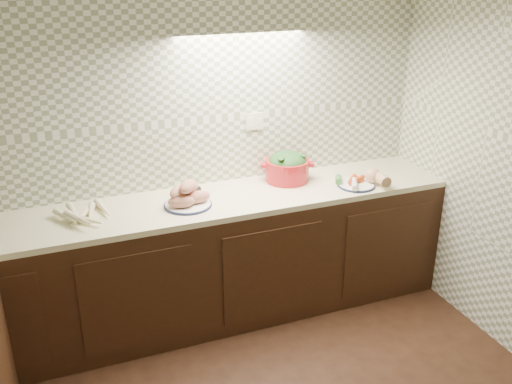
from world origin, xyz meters
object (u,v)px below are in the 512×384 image
object	(u,v)px
dutch_oven	(287,167)
onion_bowl	(191,190)
veg_plate	(363,179)
sweet_potato_plate	(187,196)
parsnip_pile	(89,212)

from	to	relation	value
dutch_oven	onion_bowl	bearing A→B (deg)	-161.10
onion_bowl	veg_plate	size ratio (longest dim) A/B	0.38
veg_plate	onion_bowl	bearing A→B (deg)	167.34
onion_bowl	dutch_oven	distance (m)	0.72
sweet_potato_plate	dutch_oven	size ratio (longest dim) A/B	0.81
onion_bowl	veg_plate	world-z (taller)	veg_plate
parsnip_pile	onion_bowl	distance (m)	0.69
dutch_oven	sweet_potato_plate	bearing A→B (deg)	-150.43
veg_plate	parsnip_pile	bearing A→B (deg)	175.02
parsnip_pile	dutch_oven	distance (m)	1.41
parsnip_pile	sweet_potato_plate	distance (m)	0.62
veg_plate	sweet_potato_plate	bearing A→B (deg)	174.77
sweet_potato_plate	veg_plate	distance (m)	1.26
onion_bowl	veg_plate	xyz separation A→B (m)	(1.18, -0.26, 0.01)
onion_bowl	veg_plate	bearing A→B (deg)	-12.66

